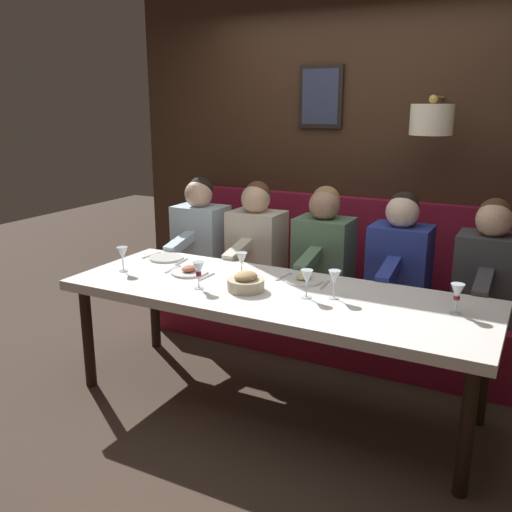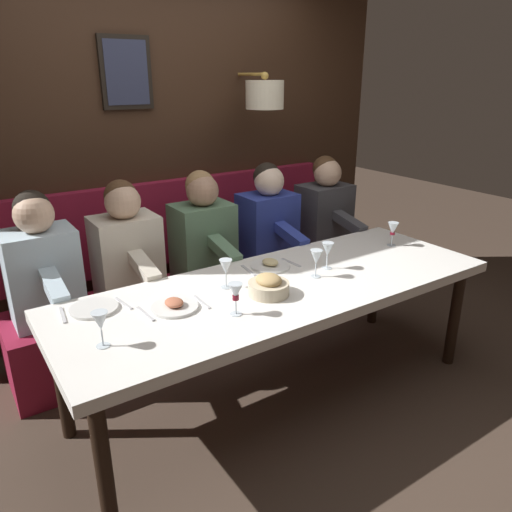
{
  "view_description": "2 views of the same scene",
  "coord_description": "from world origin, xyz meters",
  "px_view_note": "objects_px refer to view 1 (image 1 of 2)",
  "views": [
    {
      "loc": [
        -2.83,
        -1.36,
        1.81
      ],
      "look_at": [
        0.05,
        0.14,
        0.92
      ],
      "focal_mm": 39.47,
      "sensor_mm": 36.0,
      "label": 1
    },
    {
      "loc": [
        -1.99,
        1.52,
        1.84
      ],
      "look_at": [
        0.05,
        0.14,
        0.92
      ],
      "focal_mm": 34.19,
      "sensor_mm": 36.0,
      "label": 2
    }
  ],
  "objects_px": {
    "wine_glass_0": "(198,270)",
    "diner_farthest": "(200,230)",
    "wine_glass_4": "(334,279)",
    "diner_near": "(400,254)",
    "wine_glass_5": "(457,293)",
    "wine_glass_1": "(242,260)",
    "diner_far": "(256,237)",
    "wine_glass_3": "(307,278)",
    "diner_middle": "(324,245)",
    "dining_table": "(274,300)",
    "bread_bowl": "(246,282)",
    "diner_nearest": "(489,265)",
    "wine_glass_2": "(122,254)"
  },
  "relations": [
    {
      "from": "wine_glass_0",
      "to": "diner_farthest",
      "type": "bearing_deg",
      "value": 32.6
    },
    {
      "from": "wine_glass_4",
      "to": "wine_glass_0",
      "type": "bearing_deg",
      "value": 104.99
    },
    {
      "from": "diner_near",
      "to": "wine_glass_5",
      "type": "xyz_separation_m",
      "value": [
        -0.78,
        -0.49,
        0.04
      ]
    },
    {
      "from": "diner_farthest",
      "to": "wine_glass_1",
      "type": "distance_m",
      "value": 1.1
    },
    {
      "from": "diner_farthest",
      "to": "wine_glass_5",
      "type": "relative_size",
      "value": 4.82
    },
    {
      "from": "diner_far",
      "to": "wine_glass_1",
      "type": "distance_m",
      "value": 0.81
    },
    {
      "from": "wine_glass_0",
      "to": "wine_glass_3",
      "type": "bearing_deg",
      "value": -77.1
    },
    {
      "from": "diner_farthest",
      "to": "wine_glass_1",
      "type": "height_order",
      "value": "diner_farthest"
    },
    {
      "from": "diner_middle",
      "to": "wine_glass_0",
      "type": "xyz_separation_m",
      "value": [
        -1.05,
        0.38,
        0.04
      ]
    },
    {
      "from": "dining_table",
      "to": "diner_middle",
      "type": "distance_m",
      "value": 0.89
    },
    {
      "from": "diner_middle",
      "to": "bread_bowl",
      "type": "height_order",
      "value": "diner_middle"
    },
    {
      "from": "diner_middle",
      "to": "diner_farthest",
      "type": "height_order",
      "value": "same"
    },
    {
      "from": "diner_nearest",
      "to": "diner_farthest",
      "type": "bearing_deg",
      "value": 90.0
    },
    {
      "from": "diner_near",
      "to": "wine_glass_1",
      "type": "bearing_deg",
      "value": 132.82
    },
    {
      "from": "wine_glass_1",
      "to": "wine_glass_4",
      "type": "distance_m",
      "value": 0.66
    },
    {
      "from": "dining_table",
      "to": "diner_near",
      "type": "relative_size",
      "value": 3.2
    },
    {
      "from": "diner_nearest",
      "to": "wine_glass_5",
      "type": "distance_m",
      "value": 0.78
    },
    {
      "from": "diner_middle",
      "to": "wine_glass_3",
      "type": "height_order",
      "value": "diner_middle"
    },
    {
      "from": "diner_nearest",
      "to": "wine_glass_4",
      "type": "height_order",
      "value": "diner_nearest"
    },
    {
      "from": "diner_far",
      "to": "wine_glass_5",
      "type": "relative_size",
      "value": 4.82
    },
    {
      "from": "dining_table",
      "to": "wine_glass_4",
      "type": "distance_m",
      "value": 0.4
    },
    {
      "from": "wine_glass_0",
      "to": "bread_bowl",
      "type": "xyz_separation_m",
      "value": [
        0.1,
        -0.26,
        -0.07
      ]
    },
    {
      "from": "dining_table",
      "to": "diner_farthest",
      "type": "bearing_deg",
      "value": 50.9
    },
    {
      "from": "diner_farthest",
      "to": "dining_table",
      "type": "bearing_deg",
      "value": -129.1
    },
    {
      "from": "dining_table",
      "to": "diner_nearest",
      "type": "height_order",
      "value": "diner_nearest"
    },
    {
      "from": "dining_table",
      "to": "wine_glass_5",
      "type": "relative_size",
      "value": 15.42
    },
    {
      "from": "wine_glass_5",
      "to": "diner_middle",
      "type": "bearing_deg",
      "value": 53.01
    },
    {
      "from": "wine_glass_2",
      "to": "wine_glass_5",
      "type": "bearing_deg",
      "value": -84.22
    },
    {
      "from": "bread_bowl",
      "to": "wine_glass_1",
      "type": "bearing_deg",
      "value": 34.62
    },
    {
      "from": "diner_farthest",
      "to": "wine_glass_2",
      "type": "relative_size",
      "value": 4.82
    },
    {
      "from": "diner_middle",
      "to": "wine_glass_0",
      "type": "relative_size",
      "value": 4.82
    },
    {
      "from": "diner_nearest",
      "to": "bread_bowl",
      "type": "bearing_deg",
      "value": 127.72
    },
    {
      "from": "diner_middle",
      "to": "diner_far",
      "type": "height_order",
      "value": "same"
    },
    {
      "from": "diner_far",
      "to": "wine_glass_1",
      "type": "bearing_deg",
      "value": -159.03
    },
    {
      "from": "diner_farthest",
      "to": "wine_glass_5",
      "type": "xyz_separation_m",
      "value": [
        -0.78,
        -2.09,
        0.04
      ]
    },
    {
      "from": "wine_glass_3",
      "to": "wine_glass_4",
      "type": "height_order",
      "value": "same"
    },
    {
      "from": "diner_farthest",
      "to": "wine_glass_5",
      "type": "height_order",
      "value": "diner_farthest"
    },
    {
      "from": "wine_glass_0",
      "to": "wine_glass_2",
      "type": "height_order",
      "value": "same"
    },
    {
      "from": "diner_far",
      "to": "wine_glass_4",
      "type": "xyz_separation_m",
      "value": [
        -0.85,
        -0.94,
        0.04
      ]
    },
    {
      "from": "wine_glass_2",
      "to": "diner_middle",
      "type": "bearing_deg",
      "value": -45.85
    },
    {
      "from": "diner_farthest",
      "to": "wine_glass_5",
      "type": "bearing_deg",
      "value": -110.42
    },
    {
      "from": "diner_nearest",
      "to": "bread_bowl",
      "type": "xyz_separation_m",
      "value": [
        -0.96,
        1.24,
        -0.03
      ]
    },
    {
      "from": "diner_far",
      "to": "wine_glass_4",
      "type": "relative_size",
      "value": 4.82
    },
    {
      "from": "diner_middle",
      "to": "wine_glass_2",
      "type": "height_order",
      "value": "diner_middle"
    },
    {
      "from": "diner_far",
      "to": "wine_glass_2",
      "type": "relative_size",
      "value": 4.82
    },
    {
      "from": "wine_glass_2",
      "to": "wine_glass_4",
      "type": "bearing_deg",
      "value": -84.3
    },
    {
      "from": "diner_nearest",
      "to": "diner_near",
      "type": "relative_size",
      "value": 1.0
    },
    {
      "from": "wine_glass_3",
      "to": "wine_glass_4",
      "type": "relative_size",
      "value": 1.0
    },
    {
      "from": "diner_nearest",
      "to": "diner_middle",
      "type": "height_order",
      "value": "same"
    },
    {
      "from": "diner_far",
      "to": "wine_glass_1",
      "type": "xyz_separation_m",
      "value": [
        -0.75,
        -0.29,
        0.04
      ]
    }
  ]
}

